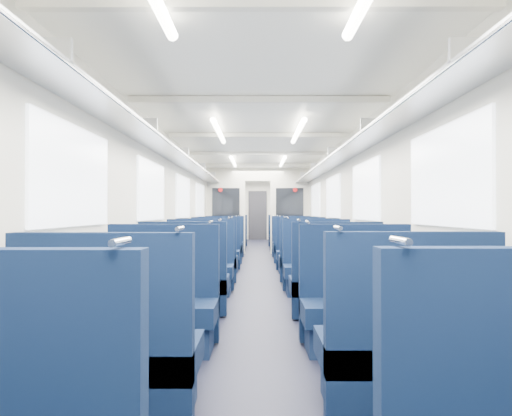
{
  "coord_description": "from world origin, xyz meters",
  "views": [
    {
      "loc": [
        -0.02,
        -8.33,
        1.15
      ],
      "look_at": [
        -0.05,
        3.25,
        1.25
      ],
      "focal_mm": 29.47,
      "sensor_mm": 36.0,
      "label": 1
    }
  ],
  "objects": [
    {
      "name": "luggage_rack_left",
      "position": [
        -1.21,
        0.0,
        1.97
      ],
      "size": [
        0.36,
        17.4,
        0.18
      ],
      "color": "#B2B5BA",
      "rests_on": "wall_left"
    },
    {
      "name": "seat_18",
      "position": [
        -0.83,
        1.99,
        0.33
      ],
      "size": [
        0.96,
        0.53,
        1.08
      ],
      "color": "#0B1B39",
      "rests_on": "floor"
    },
    {
      "name": "wall_right",
      "position": [
        1.4,
        0.0,
        1.18
      ],
      "size": [
        0.02,
        18.0,
        2.35
      ],
      "primitive_type": "cube",
      "color": "beige",
      "rests_on": "floor"
    },
    {
      "name": "bulkhead",
      "position": [
        -0.0,
        3.23,
        1.23
      ],
      "size": [
        2.8,
        0.1,
        2.35
      ],
      "color": "beige",
      "rests_on": "floor"
    },
    {
      "name": "ceiling_fittings",
      "position": [
        0.0,
        -0.26,
        2.29
      ],
      "size": [
        2.7,
        16.06,
        0.11
      ],
      "color": "beige",
      "rests_on": "ceiling"
    },
    {
      "name": "seat_17",
      "position": [
        0.83,
        1.02,
        0.33
      ],
      "size": [
        0.96,
        0.53,
        1.08
      ],
      "color": "#0B1B39",
      "rests_on": "floor"
    },
    {
      "name": "seat_10",
      "position": [
        -0.83,
        -2.43,
        0.33
      ],
      "size": [
        0.96,
        0.53,
        1.08
      ],
      "color": "#0B1B39",
      "rests_on": "floor"
    },
    {
      "name": "end_door",
      "position": [
        0.0,
        8.94,
        1.0
      ],
      "size": [
        0.75,
        0.06,
        2.0
      ],
      "primitive_type": "cube",
      "color": "black",
      "rests_on": "floor"
    },
    {
      "name": "seat_7",
      "position": [
        0.83,
        -4.79,
        0.33
      ],
      "size": [
        0.96,
        0.53,
        1.08
      ],
      "color": "#0B1B39",
      "rests_on": "floor"
    },
    {
      "name": "seat_23",
      "position": [
        0.83,
        5.27,
        0.33
      ],
      "size": [
        0.96,
        0.53,
        1.08
      ],
      "color": "#0B1B39",
      "rests_on": "floor"
    },
    {
      "name": "seat_15",
      "position": [
        0.83,
        -0.31,
        0.33
      ],
      "size": [
        0.96,
        0.53,
        1.08
      ],
      "color": "#0B1B39",
      "rests_on": "floor"
    },
    {
      "name": "seat_19",
      "position": [
        0.83,
        2.0,
        0.33
      ],
      "size": [
        0.96,
        0.53,
        1.08
      ],
      "color": "#0B1B39",
      "rests_on": "floor"
    },
    {
      "name": "seat_13",
      "position": [
        0.83,
        -1.43,
        0.33
      ],
      "size": [
        0.96,
        0.53,
        1.08
      ],
      "color": "#0B1B39",
      "rests_on": "floor"
    },
    {
      "name": "seat_5",
      "position": [
        0.83,
        -5.9,
        0.33
      ],
      "size": [
        0.96,
        0.53,
        1.08
      ],
      "color": "#0B1B39",
      "rests_on": "floor"
    },
    {
      "name": "seat_6",
      "position": [
        -0.83,
        -4.8,
        0.33
      ],
      "size": [
        0.96,
        0.53,
        1.08
      ],
      "color": "#0B1B39",
      "rests_on": "floor"
    },
    {
      "name": "ceiling",
      "position": [
        0.0,
        0.0,
        2.35
      ],
      "size": [
        2.8,
        18.0,
        0.01
      ],
      "primitive_type": "cube",
      "color": "silver",
      "rests_on": "wall_left"
    },
    {
      "name": "seat_12",
      "position": [
        -0.83,
        -1.49,
        0.33
      ],
      "size": [
        0.96,
        0.53,
        1.08
      ],
      "color": "#0B1B39",
      "rests_on": "floor"
    },
    {
      "name": "dado_left",
      "position": [
        -1.39,
        0.0,
        0.35
      ],
      "size": [
        0.03,
        17.9,
        0.7
      ],
      "primitive_type": "cube",
      "color": "black",
      "rests_on": "floor"
    },
    {
      "name": "seat_22",
      "position": [
        -0.83,
        5.31,
        0.33
      ],
      "size": [
        0.96,
        0.53,
        1.08
      ],
      "color": "#0B1B39",
      "rests_on": "floor"
    },
    {
      "name": "wall_far",
      "position": [
        0.0,
        9.0,
        1.18
      ],
      "size": [
        2.8,
        0.02,
        2.35
      ],
      "primitive_type": "cube",
      "color": "beige",
      "rests_on": "floor"
    },
    {
      "name": "seat_20",
      "position": [
        -0.83,
        4.03,
        0.33
      ],
      "size": [
        0.96,
        0.53,
        1.08
      ],
      "color": "#0B1B39",
      "rests_on": "floor"
    },
    {
      "name": "seat_4",
      "position": [
        -0.83,
        -6.0,
        0.33
      ],
      "size": [
        0.96,
        0.53,
        1.08
      ],
      "color": "#0B1B39",
      "rests_on": "floor"
    },
    {
      "name": "seat_16",
      "position": [
        -0.83,
        0.96,
        0.33
      ],
      "size": [
        0.96,
        0.53,
        1.08
      ],
      "color": "#0B1B39",
      "rests_on": "floor"
    },
    {
      "name": "seat_9",
      "position": [
        0.83,
        -3.73,
        0.33
      ],
      "size": [
        0.96,
        0.53,
        1.08
      ],
      "color": "#0B1B39",
      "rests_on": "floor"
    },
    {
      "name": "seat_14",
      "position": [
        -0.83,
        -0.22,
        0.33
      ],
      "size": [
        0.96,
        0.53,
        1.08
      ],
      "color": "#0B1B39",
      "rests_on": "floor"
    },
    {
      "name": "seat_21",
      "position": [
        0.83,
        4.02,
        0.33
      ],
      "size": [
        0.96,
        0.53,
        1.08
      ],
      "color": "#0B1B39",
      "rests_on": "floor"
    },
    {
      "name": "windows",
      "position": [
        0.0,
        -0.46,
        1.42
      ],
      "size": [
        2.78,
        15.6,
        0.75
      ],
      "color": "white",
      "rests_on": "wall_left"
    },
    {
      "name": "wall_left",
      "position": [
        -1.4,
        0.0,
        1.18
      ],
      "size": [
        0.02,
        18.0,
        2.35
      ],
      "primitive_type": "cube",
      "color": "beige",
      "rests_on": "floor"
    },
    {
      "name": "seat_8",
      "position": [
        -0.83,
        -3.61,
        0.33
      ],
      "size": [
        0.96,
        0.53,
        1.08
      ],
      "color": "#0B1B39",
      "rests_on": "floor"
    },
    {
      "name": "luggage_rack_right",
      "position": [
        1.21,
        0.0,
        1.97
      ],
      "size": [
        0.36,
        17.4,
        0.18
      ],
      "color": "#B2B5BA",
      "rests_on": "wall_right"
    },
    {
      "name": "seat_11",
      "position": [
        0.83,
        -2.44,
        0.33
      ],
      "size": [
        0.96,
        0.53,
        1.08
      ],
      "color": "#0B1B39",
      "rests_on": "floor"
    },
    {
      "name": "floor",
      "position": [
        0.0,
        0.0,
        0.0
      ],
      "size": [
        2.8,
        18.0,
        0.01
      ],
      "primitive_type": "cube",
      "color": "black",
      "rests_on": "ground"
    },
    {
      "name": "dado_right",
      "position": [
        1.39,
        0.0,
        0.35
      ],
      "size": [
        0.03,
        17.9,
        0.7
      ],
      "primitive_type": "cube",
      "color": "black",
      "rests_on": "floor"
    }
  ]
}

